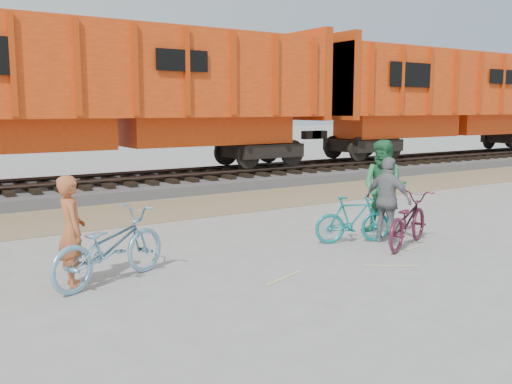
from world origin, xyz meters
TOP-DOWN VIEW (x-y plane):
  - ground at (0.00, 0.00)m, footprint 120.00×120.00m
  - gravel_strip at (0.00, 5.50)m, footprint 120.00×3.00m
  - ballast_bed at (0.00, 9.00)m, footprint 120.00×4.00m
  - track at (0.00, 9.00)m, footprint 120.00×2.60m
  - hopper_car_center at (0.02, 9.00)m, footprint 14.00×3.13m
  - hopper_car_right at (15.02, 9.00)m, footprint 14.00×3.13m
  - bicycle_blue at (-3.23, 0.42)m, footprint 2.14×1.41m
  - bicycle_teal at (1.40, 0.31)m, footprint 1.52×0.94m
  - bicycle_maroon at (2.04, -0.43)m, footprint 1.95×1.34m
  - person_solo at (-3.73, 0.52)m, footprint 0.42×0.61m
  - person_man at (2.40, 0.51)m, footprint 1.04×1.14m
  - person_woman at (1.94, -0.03)m, footprint 0.60×1.01m

SIDE VIEW (x-z plane):
  - ground at x=0.00m, z-range 0.00..0.00m
  - gravel_strip at x=0.00m, z-range 0.00..0.02m
  - ballast_bed at x=0.00m, z-range 0.00..0.30m
  - bicycle_teal at x=1.40m, z-range 0.00..0.89m
  - track at x=0.00m, z-range 0.35..0.59m
  - bicycle_maroon at x=2.04m, z-range 0.00..0.97m
  - bicycle_blue at x=-3.23m, z-range 0.00..1.06m
  - person_solo at x=-3.73m, z-range 0.00..1.59m
  - person_woman at x=1.94m, z-range 0.00..1.62m
  - person_man at x=2.40m, z-range 0.00..1.89m
  - hopper_car_center at x=0.02m, z-range 0.68..5.33m
  - hopper_car_right at x=15.02m, z-range 0.68..5.33m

